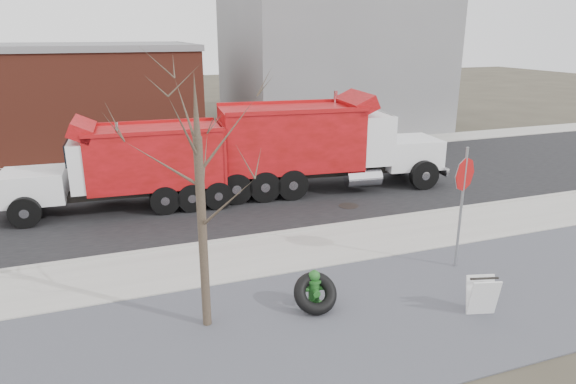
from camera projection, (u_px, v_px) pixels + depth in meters
name	position (u px, v px, depth m)	size (l,w,h in m)	color
ground	(303.00, 254.00, 14.13)	(120.00, 120.00, 0.00)	#383328
gravel_verge	(364.00, 318.00, 10.99)	(60.00, 5.00, 0.03)	slate
sidewalk	(300.00, 250.00, 14.34)	(60.00, 2.50, 0.06)	#9E9B93
curb	(284.00, 233.00, 15.50)	(60.00, 0.15, 0.11)	#9E9B93
road	(242.00, 190.00, 19.76)	(60.00, 9.40, 0.02)	black
far_sidewalk	(211.00, 157.00, 24.86)	(60.00, 2.00, 0.06)	#9E9B93
building_grey	(330.00, 62.00, 31.99)	(12.00, 10.00, 8.00)	gray
bare_tree	(199.00, 173.00, 9.75)	(3.20, 3.20, 5.20)	#382D23
fire_hydrant	(314.00, 290.00, 11.33)	(0.51, 0.49, 0.89)	#276728
truck_tire	(315.00, 293.00, 11.17)	(1.04, 0.94, 0.89)	black
stop_sign	(463.00, 188.00, 12.74)	(0.81, 0.36, 3.19)	gray
sandwich_board	(482.00, 296.00, 10.99)	(0.70, 0.54, 0.86)	white
dump_truck_red_a	(320.00, 142.00, 19.44)	(9.10, 3.32, 3.63)	black
dump_truck_red_b	(129.00, 164.00, 17.28)	(7.50, 2.56, 3.15)	black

